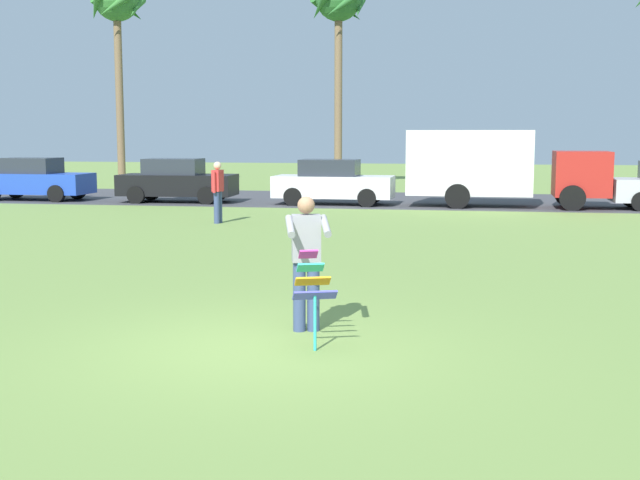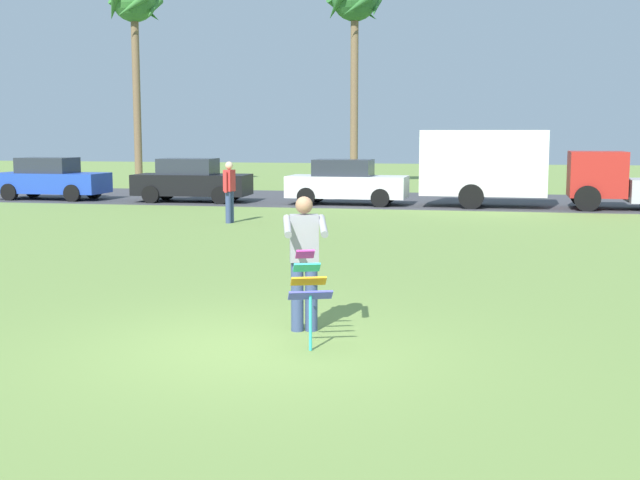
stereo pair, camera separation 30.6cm
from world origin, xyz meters
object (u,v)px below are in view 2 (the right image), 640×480
Objects in this scene: parked_car_black at (191,181)px; parked_truck_red_cab at (508,166)px; kite_held at (309,284)px; parked_car_blue at (51,179)px; parked_car_white at (346,183)px; palm_tree_right_near at (355,8)px; palm_tree_left_near at (134,9)px; person_walker_near at (229,190)px; person_kite_flyer at (304,258)px.

parked_truck_red_cab is (11.37, 0.00, 0.64)m from parked_car_black.
kite_held is at bearing -66.01° from parked_car_black.
parked_truck_red_cab is (17.03, -0.00, 0.64)m from parked_car_blue.
parked_car_blue is at bearing 179.98° from parked_car_black.
parked_truck_red_cab is at bearing -0.01° from parked_car_white.
palm_tree_right_near is at bearing 126.09° from parked_truck_red_cab.
parked_car_white is (-2.92, 19.58, 0.02)m from kite_held.
kite_held is 0.27× the size of parked_car_blue.
parked_truck_red_cab is (2.66, 19.58, 0.65)m from kite_held.
parked_car_white is at bearing 0.00° from parked_car_blue.
parked_car_black is (-8.72, 19.58, 0.02)m from kite_held.
parked_car_white is 5.62m from parked_truck_red_cab.
kite_held is 32.06m from palm_tree_left_near.
palm_tree_left_near is (0.01, 8.09, 7.45)m from parked_car_blue.
kite_held is at bearing -53.72° from parked_car_blue.
parked_car_black is at bearing 113.99° from kite_held.
parked_car_blue is 5.66m from parked_car_black.
person_walker_near is at bearing -61.51° from parked_car_black.
parked_car_blue is at bearing -90.10° from palm_tree_left_near.
parked_car_blue is 11.45m from parked_car_white.
person_walker_near is at bearing -108.47° from parked_car_white.
person_walker_near is at bearing -139.69° from parked_truck_red_cab.
palm_tree_right_near is (-4.19, 28.98, 7.41)m from kite_held.
parked_car_black is 12.36m from palm_tree_left_near.
person_kite_flyer is 19.04m from parked_truck_red_cab.
palm_tree_left_near reaches higher than palm_tree_right_near.
parked_car_blue is at bearing -137.29° from palm_tree_right_near.
parked_car_blue is at bearing 126.94° from person_kite_flyer.
parked_car_blue is 0.43× the size of palm_tree_left_near.
parked_truck_red_cab is (5.58, -0.00, 0.64)m from parked_car_white.
parked_car_black is at bearing -115.70° from palm_tree_right_near.
palm_tree_right_near is at bearing 98.23° from kite_held.
parked_car_blue is 2.45× the size of person_walker_near.
parked_car_blue is at bearing -180.00° from parked_car_white.
parked_car_blue and parked_car_black have the same top height.
person_walker_near is (9.23, -14.69, -7.30)m from palm_tree_left_near.
parked_car_black is 7.52m from person_walker_near.
palm_tree_left_near is at bearing 117.72° from person_kite_flyer.
kite_held is at bearing -68.42° from person_walker_near.
person_kite_flyer is at bearing -81.99° from palm_tree_right_near.
kite_held is at bearing -81.77° from palm_tree_right_near.
person_kite_flyer is at bearing -68.10° from person_walker_near.
parked_car_black and parked_car_white have the same top height.
person_kite_flyer is 20.64m from parked_car_black.
palm_tree_left_near reaches higher than parked_truck_red_cab.
parked_car_white is at bearing -82.30° from palm_tree_right_near.
person_walker_near reaches higher than parked_car_black.
parked_car_black is at bearing 114.30° from person_kite_flyer.
palm_tree_right_near is (10.18, 9.39, 7.40)m from parked_car_blue.
parked_car_blue is 0.44× the size of palm_tree_right_near.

